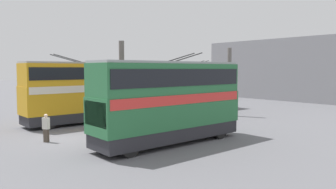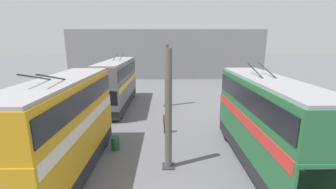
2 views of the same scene
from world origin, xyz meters
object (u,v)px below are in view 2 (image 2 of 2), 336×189
Objects in this scene: bus_left_near at (266,118)px; bus_right_near at (63,123)px; person_aisle_midway at (166,122)px; oil_drum at (116,143)px; bus_right_mid at (117,81)px.

bus_right_near is (-0.76, 10.60, 0.06)m from bus_left_near.
bus_left_near is at bearing -134.05° from person_aisle_midway.
person_aisle_midway is 4.27m from oil_drum.
oil_drum is (-2.69, 3.28, -0.46)m from person_aisle_midway.
bus_left_near reaches higher than person_aisle_midway.
bus_right_mid is 6.41× the size of person_aisle_midway.
oil_drum is (2.09, 8.72, -2.42)m from bus_left_near.
bus_left_near reaches higher than oil_drum.
bus_right_near is at bearing 146.64° from oil_drum.
person_aisle_midway is at bearing -42.95° from bus_right_near.
bus_left_near is at bearing -103.50° from oil_drum.
bus_right_near is 5.51× the size of person_aisle_midway.
person_aisle_midway is 1.94× the size of oil_drum.
bus_right_mid is at bearing -0.00° from bus_right_near.
person_aisle_midway is at bearing 48.67° from bus_left_near.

